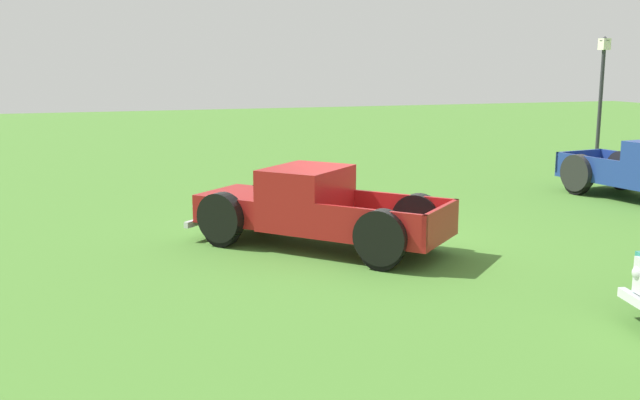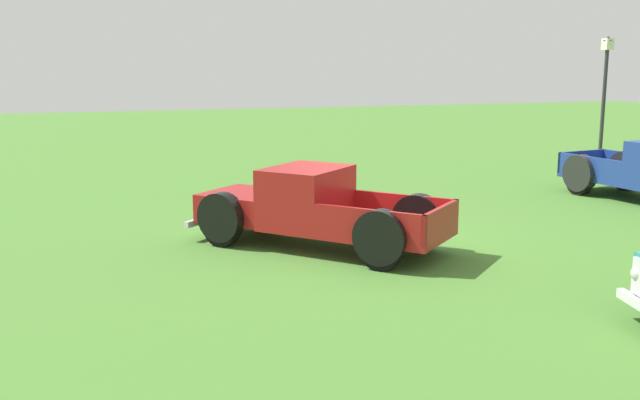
% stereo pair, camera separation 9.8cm
% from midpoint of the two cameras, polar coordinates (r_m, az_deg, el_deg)
% --- Properties ---
extents(ground_plane, '(80.00, 80.00, 0.00)m').
position_cam_midpoint_polar(ground_plane, '(14.10, 3.83, -3.25)').
color(ground_plane, '#477A2D').
extents(pickup_truck_foreground, '(4.74, 4.53, 1.48)m').
position_cam_midpoint_polar(pickup_truck_foreground, '(13.63, -1.08, -0.66)').
color(pickup_truck_foreground, maroon).
rests_on(pickup_truck_foreground, ground_plane).
extents(lamp_post_far, '(0.36, 0.36, 4.19)m').
position_cam_midpoint_polar(lamp_post_far, '(25.33, 21.35, 7.29)').
color(lamp_post_far, '#2D2D33').
rests_on(lamp_post_far, ground_plane).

